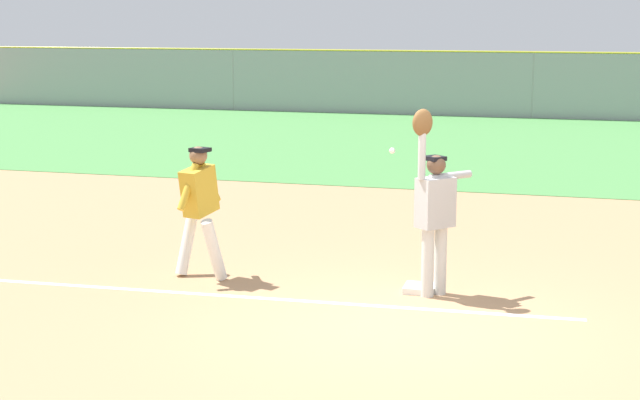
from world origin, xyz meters
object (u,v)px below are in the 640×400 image
object	(u,v)px
parked_car_red	(313,87)
parked_car_tan	(462,91)
first_base	(420,288)
fielder	(434,205)
runner	(199,203)
baseball	(392,151)

from	to	relation	value
parked_car_red	parked_car_tan	xyz separation A→B (m)	(5.79, -0.52, 0.00)
first_base	parked_car_tan	world-z (taller)	parked_car_tan
fielder	runner	world-z (taller)	fielder
parked_car_tan	runner	bearing A→B (deg)	-88.05
parked_car_red	fielder	bearing A→B (deg)	-69.23
baseball	parked_car_red	size ratio (longest dim) A/B	0.02
fielder	baseball	xyz separation A→B (m)	(-0.57, 0.25, 0.60)
first_base	runner	world-z (taller)	runner
fielder	baseball	size ratio (longest dim) A/B	30.81
first_base	baseball	bearing A→B (deg)	161.92
first_base	parked_car_red	world-z (taller)	parked_car_red
first_base	fielder	size ratio (longest dim) A/B	0.17
fielder	parked_car_tan	world-z (taller)	fielder
fielder	parked_car_red	size ratio (longest dim) A/B	0.51
runner	baseball	xyz separation A→B (m)	(2.44, 0.27, 0.72)
baseball	parked_car_red	xyz separation A→B (m)	(-7.99, 24.24, -1.05)
runner	parked_car_tan	world-z (taller)	runner
first_base	parked_car_red	distance (m)	25.78
fielder	baseball	distance (m)	0.86
baseball	parked_car_tan	world-z (taller)	baseball
baseball	parked_car_red	world-z (taller)	baseball
runner	baseball	size ratio (longest dim) A/B	23.24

